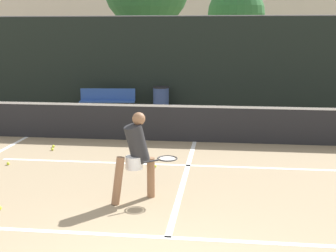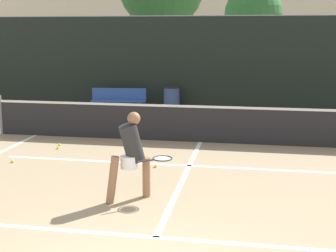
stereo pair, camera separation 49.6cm
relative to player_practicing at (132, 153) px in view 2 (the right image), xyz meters
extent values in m
cube|color=white|center=(0.69, -1.40, -0.81)|extent=(11.00, 0.10, 0.01)
cube|color=white|center=(0.69, 2.14, -0.81)|extent=(8.25, 0.10, 0.01)
cube|color=white|center=(0.69, 1.44, -0.81)|extent=(0.10, 5.69, 0.01)
cylinder|color=slate|center=(-4.81, 4.29, -0.28)|extent=(0.09, 0.09, 1.07)
cube|color=#232326|center=(0.69, 4.29, -0.34)|extent=(11.00, 0.02, 0.95)
cube|color=white|center=(0.69, 4.29, 0.10)|extent=(11.00, 0.03, 0.06)
cube|color=black|center=(0.69, 8.64, 0.81)|extent=(24.00, 0.06, 3.25)
cylinder|color=slate|center=(0.69, 8.64, 2.45)|extent=(24.00, 0.04, 0.04)
cylinder|color=#8C6042|center=(0.21, 0.17, -0.47)|extent=(0.13, 0.13, 0.69)
cylinder|color=#8C6042|center=(-0.28, -0.21, -0.42)|extent=(0.28, 0.26, 0.80)
cylinder|color=white|center=(-0.04, -0.03, -0.16)|extent=(0.28, 0.28, 0.21)
cylinder|color=#262628|center=(0.00, 0.01, 0.16)|extent=(0.42, 0.39, 0.72)
sphere|color=#8C6042|center=(0.04, 0.04, 0.57)|extent=(0.22, 0.22, 0.22)
cylinder|color=#262628|center=(0.26, -0.08, -0.11)|extent=(0.25, 0.21, 0.03)
torus|color=#262628|center=(0.50, 0.11, -0.11)|extent=(0.48, 0.48, 0.02)
cylinder|color=beige|center=(0.50, 0.11, -0.11)|extent=(0.37, 0.37, 0.01)
sphere|color=#D1E033|center=(-2.70, 3.27, -0.78)|extent=(0.07, 0.07, 0.07)
sphere|color=#D1E033|center=(0.01, 1.90, -0.78)|extent=(0.07, 0.07, 0.07)
sphere|color=#D1E033|center=(-3.12, 1.71, -0.78)|extent=(0.07, 0.07, 0.07)
sphere|color=#D1E033|center=(-2.62, 2.99, -0.78)|extent=(0.07, 0.07, 0.07)
cube|color=#2D519E|center=(-2.51, 7.88, -0.38)|extent=(1.89, 0.54, 0.04)
cube|color=#2D519E|center=(-2.53, 8.06, -0.17)|extent=(1.86, 0.22, 0.42)
cube|color=#333338|center=(-3.25, 7.81, -0.60)|extent=(0.06, 0.32, 0.44)
cube|color=#333338|center=(-1.77, 7.95, -0.60)|extent=(0.06, 0.32, 0.44)
cylinder|color=#384C7F|center=(-0.71, 8.17, -0.37)|extent=(0.53, 0.53, 0.89)
cylinder|color=black|center=(-0.71, 8.17, 0.10)|extent=(0.56, 0.56, 0.04)
cube|color=silver|center=(-3.86, 12.89, -0.42)|extent=(1.83, 4.31, 0.80)
cube|color=#1E2328|center=(-3.86, 12.67, 0.24)|extent=(1.54, 2.59, 0.53)
cylinder|color=black|center=(-3.03, 14.26, -0.52)|extent=(0.18, 0.60, 0.60)
cylinder|color=black|center=(-3.03, 11.51, -0.52)|extent=(0.18, 0.60, 0.60)
cylinder|color=brown|center=(-2.01, 13.14, 0.87)|extent=(0.28, 0.28, 3.38)
cylinder|color=brown|center=(1.90, 17.02, 0.48)|extent=(0.28, 0.28, 2.60)
sphere|color=#2D6633|center=(1.90, 17.02, 2.78)|extent=(2.86, 2.86, 2.86)
cube|color=beige|center=(0.69, 27.78, 1.88)|extent=(36.00, 2.40, 5.40)
camera|label=1|loc=(1.43, -7.38, 2.01)|focal=50.00mm
camera|label=2|loc=(1.92, -7.30, 2.01)|focal=50.00mm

